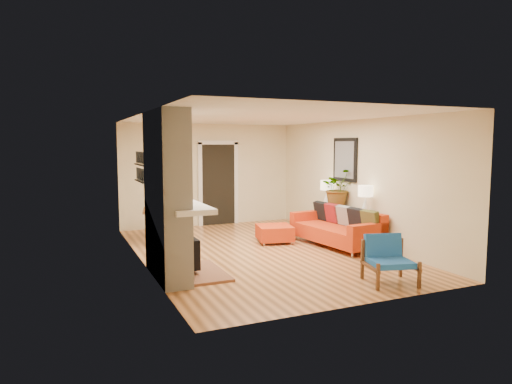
# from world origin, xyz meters

# --- Properties ---
(room_shell) EXTENTS (6.50, 6.50, 6.50)m
(room_shell) POSITION_xyz_m (0.60, 2.63, 1.24)
(room_shell) COLOR #D99053
(room_shell) RESTS_ON ground
(fireplace) EXTENTS (1.09, 1.68, 2.60)m
(fireplace) POSITION_xyz_m (-2.00, -1.00, 1.24)
(fireplace) COLOR white
(fireplace) RESTS_ON ground
(sofa) EXTENTS (1.09, 2.16, 0.82)m
(sofa) POSITION_xyz_m (1.73, -0.13, 0.36)
(sofa) COLOR silver
(sofa) RESTS_ON ground
(ottoman) EXTENTS (0.85, 0.85, 0.36)m
(ottoman) POSITION_xyz_m (0.63, 0.65, 0.21)
(ottoman) COLOR silver
(ottoman) RESTS_ON ground
(blue_chair) EXTENTS (0.83, 0.82, 0.71)m
(blue_chair) POSITION_xyz_m (0.98, -2.56, 0.38)
(blue_chair) COLOR brown
(blue_chair) RESTS_ON ground
(dining_table) EXTENTS (0.88, 1.60, 0.84)m
(dining_table) POSITION_xyz_m (-1.54, 1.81, 0.55)
(dining_table) COLOR brown
(dining_table) RESTS_ON ground
(console_table) EXTENTS (0.34, 1.85, 0.72)m
(console_table) POSITION_xyz_m (2.07, 0.20, 0.58)
(console_table) COLOR black
(console_table) RESTS_ON ground
(lamp_near) EXTENTS (0.30, 0.30, 0.54)m
(lamp_near) POSITION_xyz_m (2.07, -0.55, 1.06)
(lamp_near) COLOR white
(lamp_near) RESTS_ON console_table
(lamp_far) EXTENTS (0.30, 0.30, 0.54)m
(lamp_far) POSITION_xyz_m (2.07, 0.88, 1.06)
(lamp_far) COLOR white
(lamp_far) RESTS_ON console_table
(houseplant) EXTENTS (0.81, 0.72, 0.82)m
(houseplant) POSITION_xyz_m (2.06, 0.43, 1.14)
(houseplant) COLOR #1E5919
(houseplant) RESTS_ON console_table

